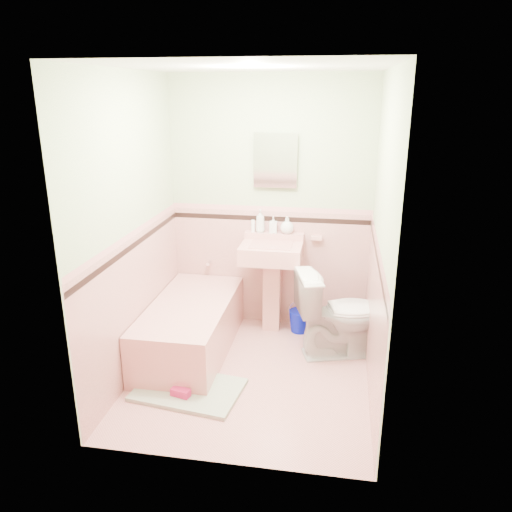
% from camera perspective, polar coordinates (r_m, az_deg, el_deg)
% --- Properties ---
extents(floor, '(2.20, 2.20, 0.00)m').
position_cam_1_polar(floor, '(4.47, -0.55, -13.28)').
color(floor, '#D5918C').
rests_on(floor, ground).
extents(ceiling, '(2.20, 2.20, 0.00)m').
position_cam_1_polar(ceiling, '(3.81, -0.67, 20.70)').
color(ceiling, white).
rests_on(ceiling, ground).
extents(wall_back, '(2.50, 0.00, 2.50)m').
position_cam_1_polar(wall_back, '(5.01, 1.64, 5.74)').
color(wall_back, beige).
rests_on(wall_back, ground).
extents(wall_front, '(2.50, 0.00, 2.50)m').
position_cam_1_polar(wall_front, '(2.94, -4.43, -3.55)').
color(wall_front, beige).
rests_on(wall_front, ground).
extents(wall_left, '(0.00, 2.50, 2.50)m').
position_cam_1_polar(wall_left, '(4.25, -14.03, 2.87)').
color(wall_left, beige).
rests_on(wall_left, ground).
extents(wall_right, '(0.00, 2.50, 2.50)m').
position_cam_1_polar(wall_right, '(3.91, 13.96, 1.56)').
color(wall_right, beige).
rests_on(wall_right, ground).
extents(wainscot_back, '(2.00, 0.00, 2.00)m').
position_cam_1_polar(wainscot_back, '(5.18, 1.56, -1.32)').
color(wainscot_back, '#D89691').
rests_on(wainscot_back, ground).
extents(wainscot_front, '(2.00, 0.00, 2.00)m').
position_cam_1_polar(wainscot_front, '(3.25, -4.09, -14.17)').
color(wainscot_front, '#D89691').
rests_on(wainscot_front, ground).
extents(wainscot_left, '(0.00, 2.20, 2.20)m').
position_cam_1_polar(wainscot_left, '(4.45, -13.24, -5.22)').
color(wainscot_left, '#D89691').
rests_on(wainscot_left, ground).
extents(wainscot_right, '(0.00, 2.20, 2.20)m').
position_cam_1_polar(wainscot_right, '(4.14, 13.11, -7.07)').
color(wainscot_right, '#D89691').
rests_on(wainscot_right, ground).
extents(accent_back, '(2.00, 0.00, 2.00)m').
position_cam_1_polar(accent_back, '(5.02, 1.60, 4.25)').
color(accent_back, black).
rests_on(accent_back, ground).
extents(accent_front, '(2.00, 0.00, 2.00)m').
position_cam_1_polar(accent_front, '(3.01, -4.28, -5.72)').
color(accent_front, black).
rests_on(accent_front, ground).
extents(accent_left, '(0.00, 2.20, 2.20)m').
position_cam_1_polar(accent_left, '(4.27, -13.67, 1.18)').
color(accent_left, black).
rests_on(accent_left, ground).
extents(accent_right, '(0.00, 2.20, 2.20)m').
position_cam_1_polar(accent_right, '(3.95, 13.56, -0.23)').
color(accent_right, black).
rests_on(accent_right, ground).
extents(cap_back, '(2.00, 0.00, 2.00)m').
position_cam_1_polar(cap_back, '(5.00, 1.61, 5.36)').
color(cap_back, '#D58B8B').
rests_on(cap_back, ground).
extents(cap_front, '(2.00, 0.00, 2.00)m').
position_cam_1_polar(cap_front, '(2.97, -4.33, -3.96)').
color(cap_front, '#D58B8B').
rests_on(cap_front, ground).
extents(cap_left, '(0.00, 2.20, 2.20)m').
position_cam_1_polar(cap_left, '(4.25, -13.77, 2.47)').
color(cap_left, '#D58B8B').
rests_on(cap_left, ground).
extents(cap_right, '(0.00, 2.20, 2.20)m').
position_cam_1_polar(cap_right, '(3.92, 13.67, 1.16)').
color(cap_right, '#D58B8B').
rests_on(cap_right, ground).
extents(bathtub, '(0.70, 1.50, 0.45)m').
position_cam_1_polar(bathtub, '(4.77, -7.39, -8.16)').
color(bathtub, tan).
rests_on(bathtub, floor).
extents(tub_faucet, '(0.04, 0.12, 0.04)m').
position_cam_1_polar(tub_faucet, '(5.26, -5.32, -0.76)').
color(tub_faucet, silver).
rests_on(tub_faucet, wall_back).
extents(sink, '(0.59, 0.48, 0.93)m').
position_cam_1_polar(sink, '(5.01, 1.74, -3.69)').
color(sink, tan).
rests_on(sink, floor).
extents(sink_faucet, '(0.02, 0.02, 0.10)m').
position_cam_1_polar(sink_faucet, '(4.98, 2.01, 2.10)').
color(sink_faucet, silver).
rests_on(sink_faucet, sink).
extents(medicine_cabinet, '(0.37, 0.04, 0.46)m').
position_cam_1_polar(medicine_cabinet, '(4.90, 2.23, 10.79)').
color(medicine_cabinet, white).
rests_on(medicine_cabinet, wall_back).
extents(soap_dish, '(0.11, 0.06, 0.04)m').
position_cam_1_polar(soap_dish, '(5.01, 6.88, 2.05)').
color(soap_dish, tan).
rests_on(soap_dish, wall_back).
extents(soap_bottle_left, '(0.11, 0.11, 0.23)m').
position_cam_1_polar(soap_bottle_left, '(5.00, 0.49, 4.00)').
color(soap_bottle_left, '#B2B2B2').
rests_on(soap_bottle_left, sink).
extents(soap_bottle_mid, '(0.08, 0.08, 0.16)m').
position_cam_1_polar(soap_bottle_mid, '(4.99, 1.96, 3.57)').
color(soap_bottle_mid, '#B2B2B2').
rests_on(soap_bottle_mid, sink).
extents(soap_bottle_right, '(0.16, 0.16, 0.17)m').
position_cam_1_polar(soap_bottle_right, '(4.97, 3.54, 3.52)').
color(soap_bottle_right, '#B2B2B2').
rests_on(soap_bottle_right, sink).
extents(tube, '(0.04, 0.04, 0.12)m').
position_cam_1_polar(tube, '(5.03, -0.34, 3.43)').
color(tube, white).
rests_on(tube, sink).
extents(toilet, '(0.89, 0.66, 0.81)m').
position_cam_1_polar(toilet, '(4.67, 9.55, -6.43)').
color(toilet, white).
rests_on(toilet, floor).
extents(bucket, '(0.27, 0.27, 0.22)m').
position_cam_1_polar(bucket, '(5.16, 4.99, -7.35)').
color(bucket, '#0510B7').
rests_on(bucket, floor).
extents(bath_mat, '(0.91, 0.67, 0.03)m').
position_cam_1_polar(bath_mat, '(4.28, -7.64, -14.79)').
color(bath_mat, gray).
rests_on(bath_mat, floor).
extents(shoe, '(0.17, 0.11, 0.06)m').
position_cam_1_polar(shoe, '(4.17, -8.54, -15.04)').
color(shoe, '#BF1E59').
rests_on(shoe, bath_mat).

